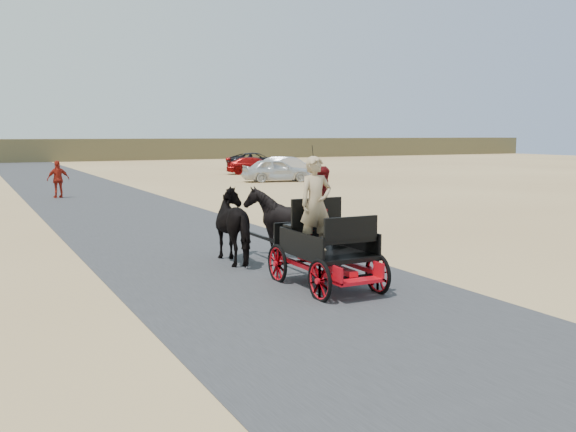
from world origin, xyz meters
name	(u,v)px	position (x,y,z in m)	size (l,w,h in m)	color
ground	(247,270)	(0.00, 0.00, 0.00)	(140.00, 140.00, 0.00)	tan
road	(247,270)	(0.00, 0.00, 0.01)	(6.00, 140.00, 0.01)	#38383A
ridge_far	(17,150)	(0.00, 62.00, 1.20)	(140.00, 6.00, 2.40)	brown
carriage	(326,269)	(0.75, -2.10, 0.36)	(1.30, 2.40, 0.72)	black
horse_left	(239,226)	(0.20, 0.90, 0.85)	(0.91, 2.01, 1.70)	black
horse_right	(282,223)	(1.30, 0.90, 0.85)	(1.37, 1.54, 1.70)	black
driver_man	(316,204)	(0.55, -2.05, 1.62)	(0.66, 0.43, 1.80)	tan
passenger_woman	(324,206)	(1.05, -1.50, 1.51)	(0.77, 0.60, 1.58)	#660C0F
pedestrian	(58,179)	(-1.46, 18.49, 0.86)	(1.01, 0.42, 1.73)	#A21F12
car_a	(276,170)	(12.01, 23.24, 0.72)	(1.69, 4.20, 1.43)	silver
car_b	(287,167)	(14.13, 25.98, 0.71)	(1.51, 4.32, 1.42)	silver
car_c	(256,166)	(13.87, 30.51, 0.63)	(1.75, 4.31, 1.25)	maroon
car_d	(256,161)	(16.82, 36.96, 0.69)	(2.28, 4.94, 1.37)	black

